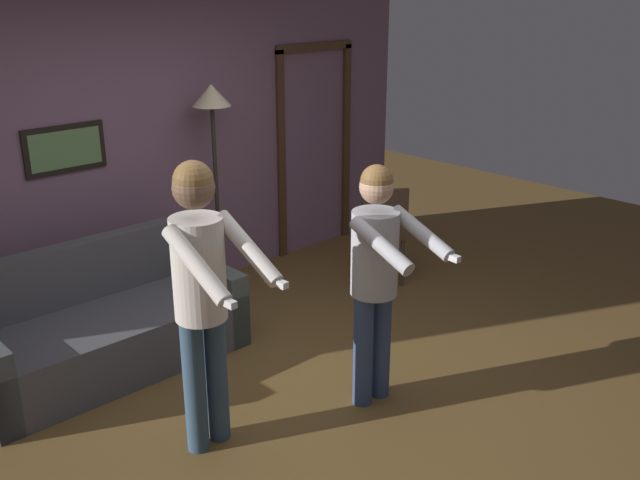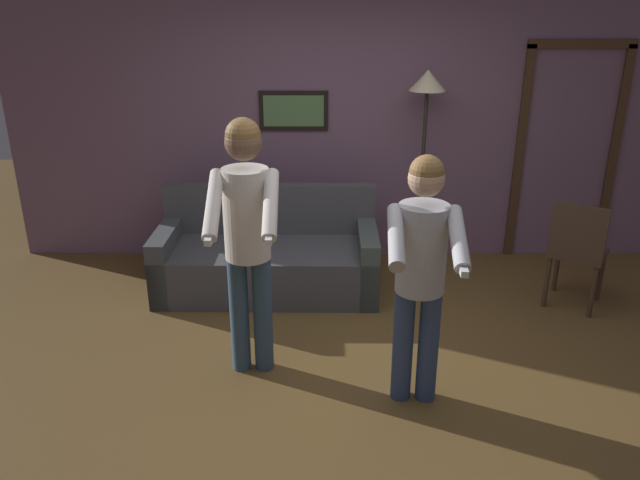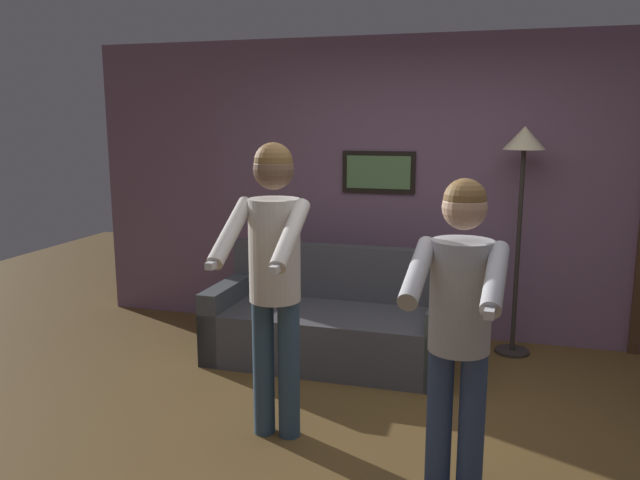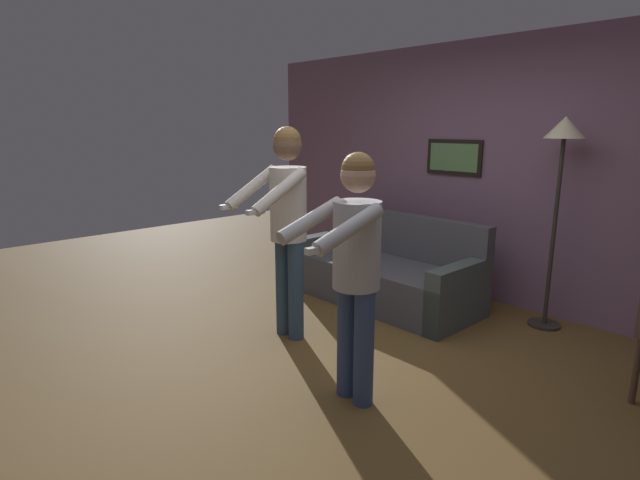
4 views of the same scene
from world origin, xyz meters
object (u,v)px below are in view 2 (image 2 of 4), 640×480
(person_standing_left, at_px, (249,225))
(person_standing_right, at_px, (424,262))
(couch, at_px, (270,259))
(dining_chair_distant, at_px, (580,249))
(torchiere_lamp, at_px, (429,106))

(person_standing_left, xyz_separation_m, person_standing_right, (1.07, -0.34, -0.11))
(person_standing_left, height_order, person_standing_right, person_standing_left)
(couch, bearing_deg, dining_chair_distant, -8.31)
(couch, height_order, person_standing_left, person_standing_left)
(person_standing_right, height_order, dining_chair_distant, person_standing_right)
(person_standing_left, distance_m, dining_chair_distant, 2.78)
(couch, bearing_deg, person_standing_left, -90.50)
(torchiere_lamp, bearing_deg, couch, -159.26)
(torchiere_lamp, height_order, person_standing_left, torchiere_lamp)
(couch, xyz_separation_m, dining_chair_distant, (2.55, -0.37, 0.25))
(person_standing_right, distance_m, dining_chair_distant, 2.01)
(torchiere_lamp, xyz_separation_m, dining_chair_distant, (1.15, -0.90, -1.00))
(torchiere_lamp, height_order, dining_chair_distant, torchiere_lamp)
(torchiere_lamp, height_order, person_standing_right, torchiere_lamp)
(couch, relative_size, person_standing_right, 1.18)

